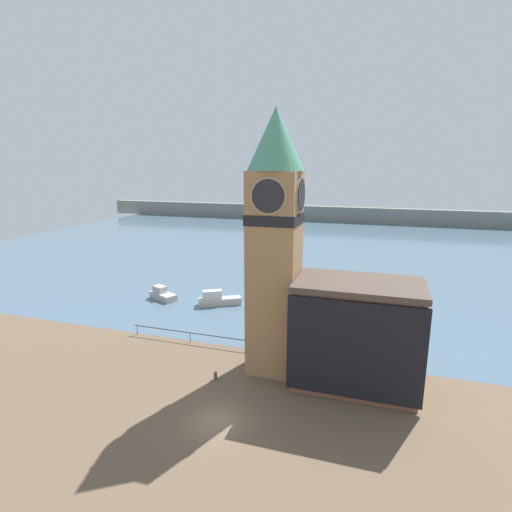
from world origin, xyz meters
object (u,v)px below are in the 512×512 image
object	(u,v)px
pier_building	(356,334)
mooring_bollard_near	(215,375)
clock_tower	(275,238)
boat_near	(218,299)
boat_far	(162,294)

from	to	relation	value
pier_building	mooring_bollard_near	xyz separation A→B (m)	(-11.80, -3.02, -4.24)
clock_tower	boat_near	bearing A→B (deg)	129.22
boat_far	mooring_bollard_near	bearing A→B (deg)	-24.18
pier_building	clock_tower	bearing A→B (deg)	175.18
clock_tower	mooring_bollard_near	bearing A→B (deg)	-140.20
mooring_bollard_near	boat_far	bearing A→B (deg)	131.52
boat_near	mooring_bollard_near	xyz separation A→B (m)	(7.38, -18.04, -0.36)
pier_building	boat_near	world-z (taller)	pier_building
boat_near	boat_far	world-z (taller)	boat_near
mooring_bollard_near	clock_tower	bearing A→B (deg)	39.80
boat_far	pier_building	bearing A→B (deg)	-4.02
boat_near	mooring_bollard_near	size ratio (longest dim) A/B	7.78
boat_far	boat_near	bearing A→B (deg)	25.02
mooring_bollard_near	boat_near	bearing A→B (deg)	112.24
pier_building	mooring_bollard_near	bearing A→B (deg)	-165.65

